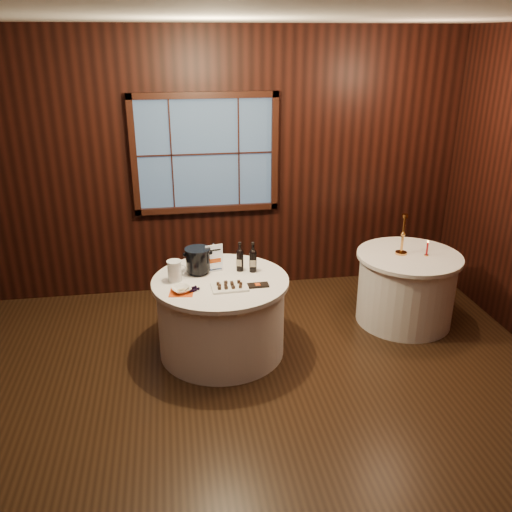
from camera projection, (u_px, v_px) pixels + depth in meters
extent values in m
plane|color=black|center=(235.00, 415.00, 4.41)|extent=(6.00, 6.00, 0.00)
cube|color=black|center=(206.00, 166.00, 6.14)|extent=(6.00, 0.02, 3.00)
cube|color=#3B557C|center=(205.00, 154.00, 6.05)|extent=(1.50, 0.01, 1.20)
cylinder|color=white|center=(221.00, 318.00, 5.19)|extent=(1.20, 1.20, 0.73)
cylinder|color=white|center=(220.00, 281.00, 5.05)|extent=(1.28, 1.28, 0.04)
cylinder|color=white|center=(405.00, 290.00, 5.76)|extent=(1.00, 1.00, 0.73)
cylinder|color=white|center=(409.00, 256.00, 5.62)|extent=(1.08, 1.08, 0.04)
cube|color=silver|center=(214.00, 270.00, 5.23)|extent=(0.16, 0.11, 0.01)
cube|color=silver|center=(214.00, 256.00, 5.18)|extent=(0.02, 0.02, 0.26)
cube|color=white|center=(214.00, 257.00, 5.17)|extent=(0.17, 0.05, 0.24)
cylinder|color=black|center=(240.00, 262.00, 5.19)|extent=(0.07, 0.07, 0.19)
sphere|color=black|center=(240.00, 253.00, 5.15)|extent=(0.07, 0.07, 0.07)
cylinder|color=black|center=(240.00, 248.00, 5.14)|extent=(0.03, 0.03, 0.08)
cylinder|color=black|center=(240.00, 243.00, 5.12)|extent=(0.03, 0.03, 0.02)
cube|color=beige|center=(240.00, 263.00, 5.16)|extent=(0.05, 0.02, 0.07)
cylinder|color=black|center=(253.00, 262.00, 5.17)|extent=(0.07, 0.07, 0.19)
sphere|color=black|center=(253.00, 253.00, 5.13)|extent=(0.07, 0.07, 0.07)
cylinder|color=black|center=(253.00, 248.00, 5.11)|extent=(0.03, 0.03, 0.09)
cylinder|color=black|center=(253.00, 243.00, 5.10)|extent=(0.03, 0.03, 0.02)
cube|color=beige|center=(254.00, 264.00, 5.14)|extent=(0.05, 0.01, 0.07)
cylinder|color=black|center=(198.00, 271.00, 5.17)|extent=(0.18, 0.18, 0.03)
cylinder|color=black|center=(198.00, 260.00, 5.12)|extent=(0.23, 0.23, 0.20)
cylinder|color=black|center=(198.00, 250.00, 5.08)|extent=(0.25, 0.25, 0.02)
cube|color=white|center=(230.00, 287.00, 4.86)|extent=(0.33, 0.23, 0.02)
cube|color=black|center=(258.00, 285.00, 4.90)|extent=(0.20, 0.10, 0.02)
cylinder|color=#382C14|center=(186.00, 290.00, 4.79)|extent=(0.07, 0.03, 0.03)
cylinder|color=white|center=(175.00, 271.00, 4.98)|extent=(0.13, 0.13, 0.19)
cylinder|color=white|center=(174.00, 262.00, 4.94)|extent=(0.14, 0.14, 0.01)
torus|color=white|center=(182.00, 270.00, 4.98)|extent=(0.09, 0.03, 0.10)
cube|color=#DB4812|center=(182.00, 292.00, 4.79)|extent=(0.24, 0.24, 0.00)
imported|color=white|center=(181.00, 290.00, 4.78)|extent=(0.21, 0.21, 0.04)
cylinder|color=gold|center=(401.00, 253.00, 5.62)|extent=(0.12, 0.12, 0.02)
cylinder|color=gold|center=(403.00, 235.00, 5.55)|extent=(0.03, 0.03, 0.38)
cylinder|color=gold|center=(405.00, 216.00, 5.47)|extent=(0.06, 0.06, 0.03)
cylinder|color=gold|center=(426.00, 255.00, 5.58)|extent=(0.04, 0.04, 0.01)
cylinder|color=#A70C12|center=(427.00, 249.00, 5.55)|extent=(0.02, 0.02, 0.13)
sphere|color=#FFB23F|center=(428.00, 242.00, 5.52)|extent=(0.02, 0.02, 0.02)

